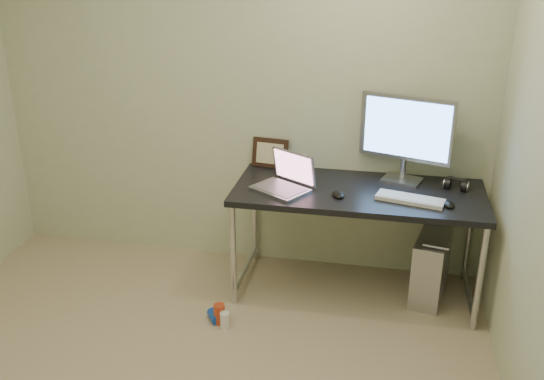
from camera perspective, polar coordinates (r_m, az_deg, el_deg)
The scene contains 16 objects.
wall_back at distance 4.25m, azimuth -3.27°, elevation 8.96°, with size 3.50×0.02×2.50m, color beige.
desk at distance 3.97m, azimuth 8.10°, elevation -1.03°, with size 1.61×0.70×0.75m.
tower_computer at distance 4.19m, azimuth 14.72°, elevation -7.03°, with size 0.28×0.47×0.48m.
cable_a at distance 4.36m, azimuth 14.14°, elevation -3.20°, with size 0.01×0.01×0.70m, color black.
cable_b at distance 4.36m, azimuth 15.30°, elevation -3.64°, with size 0.01×0.01×0.72m, color black.
can_red at distance 3.90m, azimuth -4.98°, elevation -11.53°, with size 0.07×0.07×0.13m, color #BD3D1D.
can_white at distance 3.85m, azimuth -4.46°, elevation -12.14°, with size 0.06×0.06×0.11m, color white.
can_blue at distance 3.94m, azimuth -5.47°, elevation -11.75°, with size 0.06×0.06×0.11m, color blue.
laptop at distance 3.90m, azimuth 1.27°, elevation 0.88°, with size 0.44×0.42×0.24m.
monitor at distance 4.03m, azimuth 12.51°, elevation 5.33°, with size 0.60×0.25×0.58m.
keyboard at distance 3.82m, azimuth 12.87°, elevation -0.85°, with size 0.41×0.13×0.02m, color silver.
mouse_right at distance 3.81m, azimuth 16.32°, elevation -1.20°, with size 0.07×0.11×0.04m, color black.
mouse_left at distance 3.82m, azimuth 6.26°, elevation -0.32°, with size 0.07×0.12×0.04m, color black.
headphones at distance 4.08m, azimuth 16.95°, elevation 0.44°, with size 0.17×0.10×0.10m.
picture_frame at distance 4.27m, azimuth -0.18°, elevation 3.51°, with size 0.26×0.03×0.21m, color black.
webcam at distance 4.23m, azimuth 3.00°, elevation 2.99°, with size 0.04×0.03×0.11m.
Camera 1 is at (1.05, -2.24, 2.24)m, focal length 40.00 mm.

